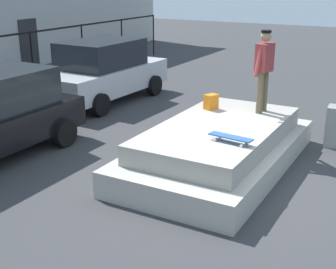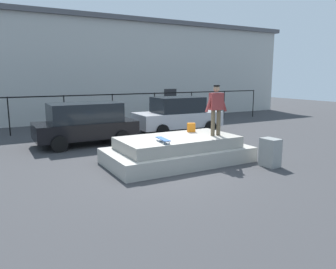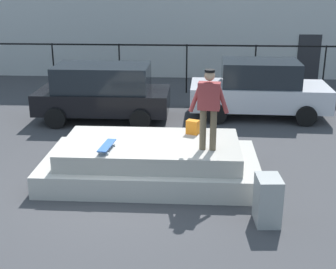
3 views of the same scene
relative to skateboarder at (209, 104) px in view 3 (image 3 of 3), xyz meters
The scene contains 9 objects.
ground_plane 2.73m from the skateboarder, behind, with size 60.00×60.00×0.00m, color #38383A.
concrete_ledge 2.01m from the skateboarder, 161.53° to the left, with size 4.85×2.59×0.88m.
skateboarder is the anchor object (origin of this frame).
skateboard 2.35m from the skateboarder, behind, with size 0.29×0.82×0.12m.
backpack 1.38m from the skateboarder, 107.51° to the left, with size 0.28×0.20×0.33m, color orange.
car_black_hatchback_near 5.94m from the skateboarder, 123.29° to the left, with size 4.21×2.21×1.79m.
car_silver_sedan_mid 6.00m from the skateboarder, 72.11° to the left, with size 4.51×2.30×1.85m.
utility_box 2.35m from the skateboarder, 53.80° to the right, with size 0.44×0.60×0.92m, color gray.
fence_row 8.97m from the skateboarder, 102.65° to the left, with size 24.06×0.06×1.93m.
Camera 3 is at (1.65, -9.31, 4.40)m, focal length 49.31 mm.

